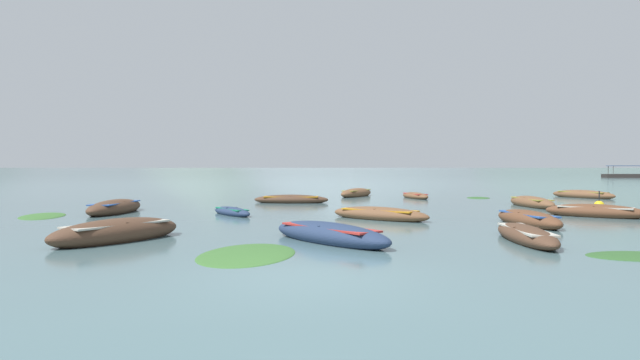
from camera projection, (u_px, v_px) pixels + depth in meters
ground_plane at (358, 167)px, 1505.09m from camera, size 6000.00×6000.00×0.00m
mountain_1 at (218, 140)px, 2664.23m from camera, size 908.73×908.73×279.11m
mountain_2 at (355, 134)px, 2497.23m from camera, size 1312.96×1312.96×326.68m
mountain_3 at (623, 121)px, 2312.87m from camera, size 1574.16×1574.16×418.15m
rowboat_0 at (115, 208)px, 23.33m from camera, size 1.45×4.55×0.78m
rowboat_1 at (583, 195)px, 34.74m from camera, size 3.49×4.27×0.67m
rowboat_2 at (531, 202)px, 27.15m from camera, size 1.72×4.65×0.69m
rowboat_3 at (291, 200)px, 29.93m from camera, size 4.39×1.32×0.60m
rowboat_4 at (379, 214)px, 20.58m from camera, size 4.34×3.44×0.63m
rowboat_5 at (232, 212)px, 22.40m from camera, size 2.59×2.91×0.44m
rowboat_6 at (528, 219)px, 18.52m from camera, size 1.90×4.09×0.67m
rowboat_7 at (415, 196)px, 34.25m from camera, size 2.04×3.43×0.50m
rowboat_8 at (356, 193)px, 36.45m from camera, size 2.92×4.51×0.73m
rowboat_9 at (118, 232)px, 14.56m from camera, size 3.22×4.25×0.81m
rowboat_10 at (595, 212)px, 21.63m from camera, size 4.02×3.17×0.67m
rowboat_11 at (329, 234)px, 14.35m from camera, size 4.08×4.11×0.69m
rowboat_12 at (526, 235)px, 14.43m from camera, size 1.09×4.14×0.57m
ferry_0 at (631, 175)px, 97.50m from camera, size 9.95×4.22×2.54m
mooring_buoy at (599, 206)px, 26.33m from camera, size 0.51×0.51×1.02m
weed_patch_0 at (478, 198)px, 34.43m from camera, size 1.92×2.05×0.14m
weed_patch_1 at (247, 255)px, 12.27m from camera, size 2.53×3.59×0.14m
weed_patch_2 at (639, 257)px, 12.01m from camera, size 2.44×1.46×0.14m
weed_patch_3 at (43, 216)px, 21.78m from camera, size 2.84×3.71×0.14m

